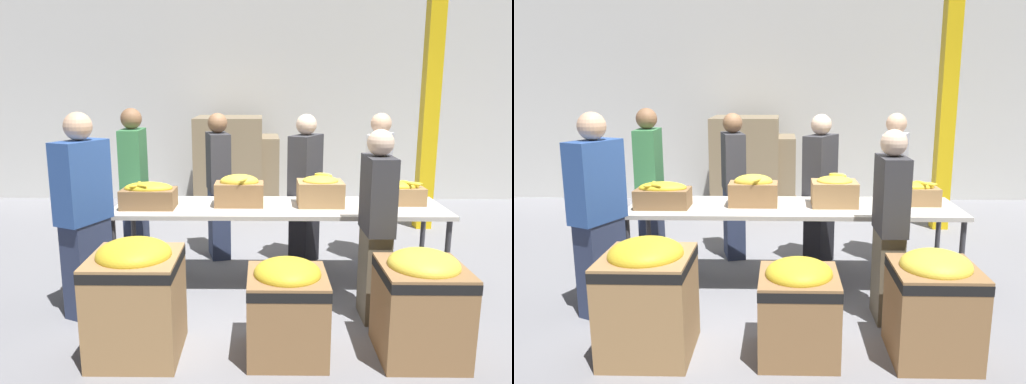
# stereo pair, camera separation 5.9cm
# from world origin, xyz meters

# --- Properties ---
(ground_plane) EXTENTS (30.00, 30.00, 0.00)m
(ground_plane) POSITION_xyz_m (0.00, 0.00, 0.00)
(ground_plane) COLOR gray
(wall_back) EXTENTS (16.00, 0.08, 4.00)m
(wall_back) POSITION_xyz_m (0.00, 3.77, 2.00)
(wall_back) COLOR silver
(wall_back) RESTS_ON ground_plane
(sorting_table) EXTENTS (3.12, 0.81, 0.79)m
(sorting_table) POSITION_xyz_m (0.00, 0.00, 0.74)
(sorting_table) COLOR beige
(sorting_table) RESTS_ON ground_plane
(banana_box_0) EXTENTS (0.50, 0.30, 0.25)m
(banana_box_0) POSITION_xyz_m (-1.23, -0.09, 0.91)
(banana_box_0) COLOR olive
(banana_box_0) RESTS_ON sorting_table
(banana_box_1) EXTENTS (0.46, 0.31, 0.30)m
(banana_box_1) POSITION_xyz_m (-0.38, 0.01, 0.93)
(banana_box_1) COLOR olive
(banana_box_1) RESTS_ON sorting_table
(banana_box_2) EXTENTS (0.43, 0.34, 0.30)m
(banana_box_2) POSITION_xyz_m (0.39, 0.03, 0.93)
(banana_box_2) COLOR #A37A4C
(banana_box_2) RESTS_ON sorting_table
(banana_box_3) EXTENTS (0.50, 0.26, 0.24)m
(banana_box_3) POSITION_xyz_m (1.15, 0.09, 0.90)
(banana_box_3) COLOR #A37A4C
(banana_box_3) RESTS_ON sorting_table
(volunteer_0) EXTENTS (0.24, 0.46, 1.68)m
(volunteer_0) POSITION_xyz_m (-1.56, 0.69, 0.83)
(volunteer_0) COLOR #2D3856
(volunteer_0) RESTS_ON ground_plane
(volunteer_1) EXTENTS (0.40, 0.51, 1.71)m
(volunteer_1) POSITION_xyz_m (-1.63, -0.66, 0.85)
(volunteer_1) COLOR #2D3856
(volunteer_1) RESTS_ON ground_plane
(volunteer_2) EXTENTS (0.37, 0.49, 1.63)m
(volunteer_2) POSITION_xyz_m (1.10, 0.69, 0.81)
(volunteer_2) COLOR #2D3856
(volunteer_2) RESTS_ON ground_plane
(volunteer_3) EXTENTS (0.22, 0.43, 1.58)m
(volunteer_3) POSITION_xyz_m (0.76, -0.73, 0.78)
(volunteer_3) COLOR #6B604C
(volunteer_3) RESTS_ON ground_plane
(volunteer_4) EXTENTS (0.31, 0.47, 1.62)m
(volunteer_4) POSITION_xyz_m (-0.65, 0.80, 0.81)
(volunteer_4) COLOR #2D3856
(volunteer_4) RESTS_ON ground_plane
(volunteer_5) EXTENTS (0.40, 0.49, 1.62)m
(volunteer_5) POSITION_xyz_m (0.30, 0.59, 0.81)
(volunteer_5) COLOR black
(volunteer_5) RESTS_ON ground_plane
(donation_bin_0) EXTENTS (0.62, 0.62, 0.86)m
(donation_bin_0) POSITION_xyz_m (-1.06, -1.33, 0.46)
(donation_bin_0) COLOR #A37A4C
(donation_bin_0) RESTS_ON ground_plane
(donation_bin_1) EXTENTS (0.56, 0.56, 0.72)m
(donation_bin_1) POSITION_xyz_m (0.02, -1.33, 0.38)
(donation_bin_1) COLOR olive
(donation_bin_1) RESTS_ON ground_plane
(donation_bin_2) EXTENTS (0.59, 0.59, 0.79)m
(donation_bin_2) POSITION_xyz_m (0.96, -1.33, 0.42)
(donation_bin_2) COLOR olive
(donation_bin_2) RESTS_ON ground_plane
(support_pillar) EXTENTS (0.20, 0.20, 4.00)m
(support_pillar) POSITION_xyz_m (2.03, 2.02, 2.00)
(support_pillar) COLOR yellow
(support_pillar) RESTS_ON ground_plane
(pallet_stack_0) EXTENTS (1.08, 1.08, 1.45)m
(pallet_stack_0) POSITION_xyz_m (-0.66, 2.91, 0.71)
(pallet_stack_0) COLOR olive
(pallet_stack_0) RESTS_ON ground_plane
(pallet_stack_1) EXTENTS (0.93, 0.93, 1.15)m
(pallet_stack_1) POSITION_xyz_m (-0.34, 2.97, 0.57)
(pallet_stack_1) COLOR olive
(pallet_stack_1) RESTS_ON ground_plane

